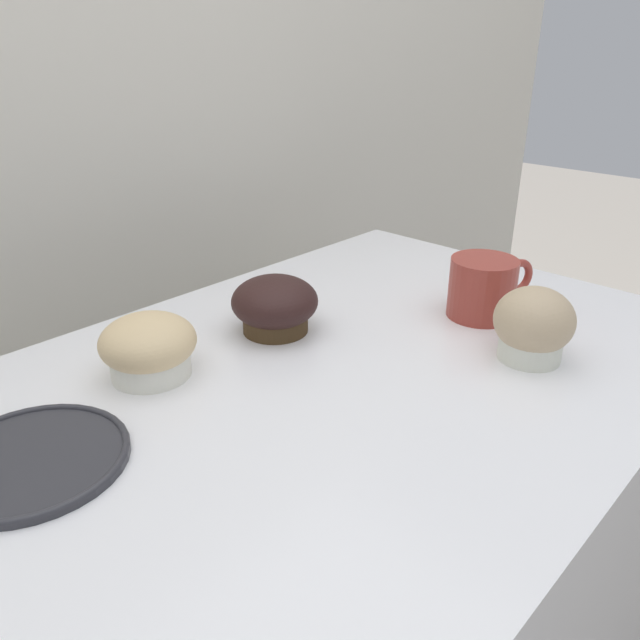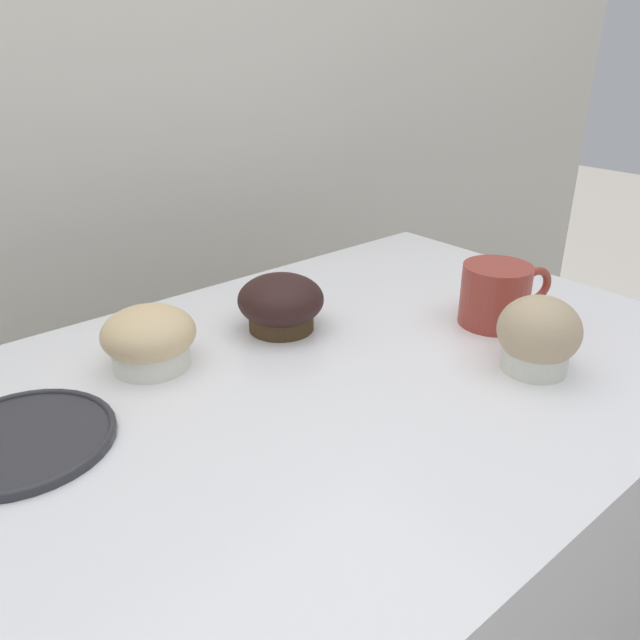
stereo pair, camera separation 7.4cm
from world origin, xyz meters
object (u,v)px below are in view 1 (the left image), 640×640
object	(u,v)px
muffin_back_left	(533,326)
muffin_back_right	(275,305)
coffee_cup	(484,286)
muffin_front_center	(149,347)
serving_plate	(31,459)

from	to	relation	value
muffin_back_left	muffin_back_right	world-z (taller)	muffin_back_left
muffin_back_right	coffee_cup	bearing A→B (deg)	-36.92
muffin_front_center	muffin_back_right	size ratio (longest dim) A/B	0.96
serving_plate	muffin_back_right	bearing A→B (deg)	6.73
muffin_back_right	coffee_cup	size ratio (longest dim) A/B	0.84
muffin_back_left	serving_plate	size ratio (longest dim) A/B	0.53
muffin_back_right	serving_plate	bearing A→B (deg)	-173.27
muffin_back_right	coffee_cup	xyz separation A→B (m)	(0.23, -0.17, 0.01)
serving_plate	coffee_cup	bearing A→B (deg)	-12.93
muffin_front_center	coffee_cup	bearing A→B (deg)	-25.12
muffin_front_center	muffin_back_left	distance (m)	0.45
coffee_cup	serving_plate	world-z (taller)	coffee_cup
muffin_back_left	coffee_cup	xyz separation A→B (m)	(0.07, 0.11, -0.00)
muffin_front_center	serving_plate	world-z (taller)	muffin_front_center
muffin_back_left	muffin_back_right	xyz separation A→B (m)	(-0.16, 0.28, -0.01)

